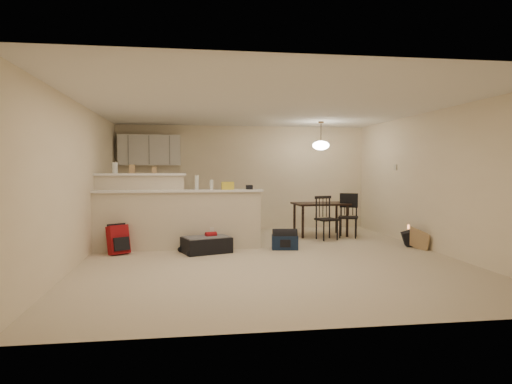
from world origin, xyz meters
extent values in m
plane|color=beige|center=(0.00, 0.00, 0.00)|extent=(7.00, 7.00, 0.00)
plane|color=white|center=(0.00, 0.00, 2.50)|extent=(7.00, 7.00, 0.00)
cube|color=beige|center=(0.00, 3.50, 1.25)|extent=(6.00, 0.02, 2.50)
cube|color=beige|center=(0.00, -3.50, 1.25)|extent=(6.00, 0.02, 2.50)
cube|color=beige|center=(-3.00, 0.00, 1.25)|extent=(0.02, 7.00, 2.50)
cube|color=beige|center=(3.00, 0.00, 1.25)|extent=(0.02, 7.00, 2.50)
cube|color=beige|center=(-1.50, 0.90, 0.53)|extent=(3.00, 0.28, 1.05)
cube|color=white|center=(-1.50, 0.90, 1.07)|extent=(3.08, 0.38, 0.04)
cube|color=beige|center=(-2.20, 1.12, 0.68)|extent=(1.60, 0.24, 1.35)
cube|color=white|center=(-2.20, 1.12, 1.37)|extent=(1.68, 0.34, 0.04)
cube|color=white|center=(-2.20, 3.32, 1.90)|extent=(1.40, 0.34, 0.70)
cube|color=white|center=(-2.00, 3.19, 0.45)|extent=(1.80, 0.60, 0.90)
cube|color=beige|center=(2.98, 1.55, 1.50)|extent=(0.02, 0.12, 0.12)
cylinder|color=silver|center=(-2.64, 1.12, 1.49)|extent=(0.10, 0.10, 0.20)
cube|color=tan|center=(-2.34, 1.12, 1.47)|extent=(0.10, 0.07, 0.16)
cube|color=tan|center=(-1.94, 1.12, 1.45)|extent=(0.08, 0.06, 0.12)
cylinder|color=silver|center=(-1.17, 0.90, 1.22)|extent=(0.07, 0.07, 0.26)
cylinder|color=silver|center=(-0.90, 0.90, 1.18)|extent=(0.06, 0.06, 0.18)
cube|color=tan|center=(-0.60, 0.90, 1.16)|extent=(0.22, 0.18, 0.14)
cube|color=tan|center=(-0.20, 0.90, 1.13)|extent=(0.12, 0.10, 0.08)
cube|color=black|center=(1.55, 2.18, 0.70)|extent=(1.20, 0.84, 0.04)
cylinder|color=black|center=(1.07, 1.84, 0.34)|extent=(0.05, 0.05, 0.68)
cylinder|color=black|center=(2.07, 1.90, 0.34)|extent=(0.05, 0.05, 0.68)
cylinder|color=black|center=(1.03, 2.46, 0.34)|extent=(0.05, 0.05, 0.68)
cylinder|color=black|center=(2.03, 2.52, 0.34)|extent=(0.05, 0.05, 0.68)
cylinder|color=brown|center=(1.55, 2.18, 2.25)|extent=(0.02, 0.02, 0.50)
cylinder|color=brown|center=(1.55, 2.18, 2.48)|extent=(0.12, 0.12, 0.03)
ellipsoid|color=white|center=(1.55, 2.18, 1.98)|extent=(0.36, 0.36, 0.20)
cube|color=black|center=(-1.01, 0.49, 0.14)|extent=(0.93, 0.75, 0.27)
cube|color=maroon|center=(-2.52, 0.57, 0.25)|extent=(0.39, 0.35, 0.50)
cube|color=#12223B|center=(0.42, 0.61, 0.13)|extent=(0.50, 0.32, 0.26)
cube|color=black|center=(2.85, 0.61, 0.14)|extent=(0.32, 0.38, 0.28)
cube|color=tan|center=(2.85, 0.27, 0.18)|extent=(0.16, 0.45, 0.35)
camera|label=1|loc=(-1.31, -7.49, 1.48)|focal=32.00mm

